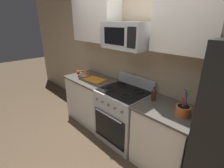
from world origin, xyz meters
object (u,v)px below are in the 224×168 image
Objects in this scene: microwave at (127,36)px; cutting_board at (95,80)px; fruit_basket at (84,73)px; range_oven at (123,115)px; apple_loose at (78,72)px; bottle_soy at (154,94)px; utensil_crock at (183,110)px.

cutting_board is (-0.74, -0.04, -0.85)m from microwave.
fruit_basket reaches higher than cutting_board.
range_oven is at bearing -0.52° from fruit_basket.
microwave reaches higher than apple_loose.
bottle_soy is (1.24, 0.08, 0.08)m from cutting_board.
range_oven is at bearing -172.20° from bottle_soy.
apple_loose is at bearing -179.32° from cutting_board.
cutting_board is (-0.74, -0.01, 0.45)m from range_oven.
range_oven is 1.22m from fruit_basket.
range_oven reaches higher than apple_loose.
microwave reaches higher than fruit_basket.
bottle_soy is at bearing 4.54° from microwave.
microwave reaches higher than cutting_board.
bottle_soy is (0.50, 0.07, 0.53)m from range_oven.
utensil_crock is at bearing -2.98° from microwave.
utensil_crock reaches higher than range_oven.
fruit_basket is at bearing 176.63° from cutting_board.
fruit_basket is 1.10× the size of bottle_soy.
utensil_crock is 1.58× the size of fruit_basket.
apple_loose is 0.39× the size of bottle_soy.
apple_loose is (-1.30, -0.02, 0.48)m from range_oven.
fruit_basket is at bearing 179.14° from utensil_crock.
range_oven is at bearing 178.73° from utensil_crock.
range_oven is 5.56× the size of bottle_soy.
cutting_board is at bearing 0.68° from apple_loose.
fruit_basket is at bearing 9.56° from apple_loose.
microwave is at bearing 3.16° from cutting_board.
fruit_basket is at bearing -179.06° from microwave.
fruit_basket is (-1.12, 0.01, 0.48)m from range_oven.
microwave is 2.03× the size of utensil_crock.
range_oven is 5.05× the size of fruit_basket.
utensil_crock reaches higher than fruit_basket.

